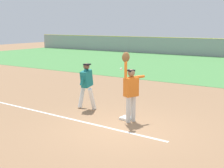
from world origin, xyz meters
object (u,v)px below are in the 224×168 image
object	(u,v)px
runner	(87,83)
parked_car_silver	(210,47)
baseball	(121,69)
first_base	(127,118)
fielder	(131,88)

from	to	relation	value
runner	parked_car_silver	size ratio (longest dim) A/B	0.38
baseball	first_base	bearing A→B (deg)	-9.05
first_base	parked_car_silver	distance (m)	26.70
fielder	baseball	bearing A→B (deg)	-0.80
fielder	runner	world-z (taller)	fielder
baseball	parked_car_silver	size ratio (longest dim) A/B	0.02
first_base	parked_car_silver	bearing A→B (deg)	100.79
first_base	runner	xyz separation A→B (m)	(-1.93, 0.33, 0.96)
parked_car_silver	baseball	bearing A→B (deg)	-85.46
baseball	parked_car_silver	bearing A→B (deg)	100.26
first_base	baseball	size ratio (longest dim) A/B	5.14
baseball	fielder	bearing A→B (deg)	-22.72
first_base	runner	world-z (taller)	runner
fielder	parked_car_silver	world-z (taller)	fielder
runner	parked_car_silver	bearing A→B (deg)	91.42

